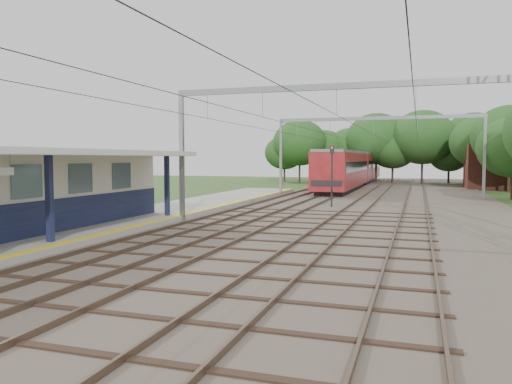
% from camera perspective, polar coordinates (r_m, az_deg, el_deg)
% --- Properties ---
extents(ground, '(160.00, 160.00, 0.00)m').
position_cam_1_polar(ground, '(11.91, -19.47, -13.10)').
color(ground, '#2D4C1E').
rests_on(ground, ground).
extents(ballast_bed, '(18.00, 90.00, 0.10)m').
position_cam_1_polar(ballast_bed, '(39.26, 13.67, -1.17)').
color(ballast_bed, '#473D33').
rests_on(ballast_bed, ground).
extents(platform, '(5.00, 52.00, 0.35)m').
position_cam_1_polar(platform, '(27.39, -14.04, -3.07)').
color(platform, gray).
rests_on(platform, ground).
extents(yellow_stripe, '(0.45, 52.00, 0.01)m').
position_cam_1_polar(yellow_stripe, '(26.24, -9.88, -2.91)').
color(yellow_stripe, yellow).
rests_on(yellow_stripe, platform).
extents(station_building, '(3.41, 18.00, 3.40)m').
position_cam_1_polar(station_building, '(22.59, -26.63, -0.06)').
color(station_building, beige).
rests_on(station_building, platform).
extents(canopy, '(6.40, 20.00, 3.44)m').
position_cam_1_polar(canopy, '(21.06, -26.53, 4.05)').
color(canopy, '#131A3E').
rests_on(canopy, platform).
extents(rail_tracks, '(11.80, 88.00, 0.15)m').
position_cam_1_polar(rail_tracks, '(39.52, 10.05, -0.91)').
color(rail_tracks, brown).
rests_on(rail_tracks, ballast_bed).
extents(catenary_system, '(17.22, 88.00, 7.00)m').
position_cam_1_polar(catenary_system, '(34.53, 12.17, 7.24)').
color(catenary_system, gray).
rests_on(catenary_system, ground).
extents(tree_band, '(31.72, 30.88, 8.82)m').
position_cam_1_polar(tree_band, '(66.21, 15.45, 5.03)').
color(tree_band, '#382619').
rests_on(tree_band, ground).
extents(house_far, '(8.00, 6.12, 8.66)m').
position_cam_1_polar(house_far, '(61.65, 26.56, 3.29)').
color(house_far, brown).
rests_on(house_far, ground).
extents(train, '(3.15, 39.18, 4.12)m').
position_cam_1_polar(train, '(62.27, 11.22, 2.75)').
color(train, black).
rests_on(train, ballast_bed).
extents(signal_post, '(0.31, 0.27, 4.26)m').
position_cam_1_polar(signal_post, '(34.41, 8.67, 2.56)').
color(signal_post, black).
rests_on(signal_post, ground).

